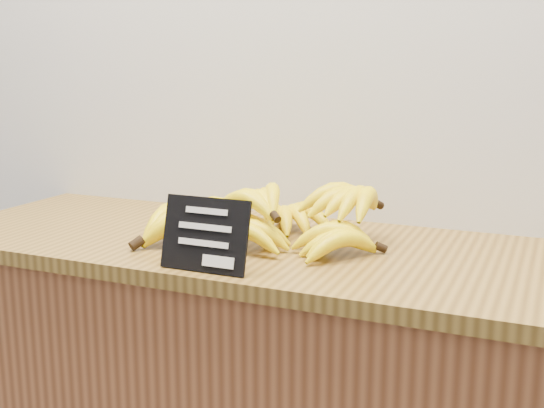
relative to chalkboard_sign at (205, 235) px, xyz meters
The scene contains 3 objects.
counter_top 0.24m from the chalkboard_sign, 76.64° to the left, with size 1.51×0.54×0.03m, color olive.
chalkboard_sign is the anchor object (origin of this frame).
banana_pile 0.22m from the chalkboard_sign, 89.19° to the left, with size 0.57×0.36×0.11m.
Camera 1 is at (0.65, 1.52, 1.29)m, focal length 45.00 mm.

